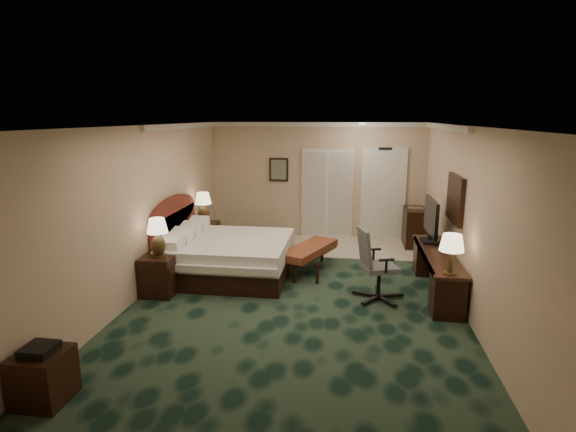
# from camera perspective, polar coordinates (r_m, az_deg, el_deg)

# --- Properties ---
(floor) EXTENTS (5.00, 7.50, 0.00)m
(floor) POSITION_cam_1_polar(r_m,az_deg,el_deg) (7.37, 1.21, -10.08)
(floor) COLOR black
(floor) RESTS_ON ground
(ceiling) EXTENTS (5.00, 7.50, 0.00)m
(ceiling) POSITION_cam_1_polar(r_m,az_deg,el_deg) (6.80, 1.32, 11.40)
(ceiling) COLOR silver
(ceiling) RESTS_ON wall_back
(wall_back) EXTENTS (5.00, 0.00, 2.70)m
(wall_back) POSITION_cam_1_polar(r_m,az_deg,el_deg) (10.64, 3.67, 4.51)
(wall_back) COLOR #B1A58B
(wall_back) RESTS_ON ground
(wall_front) EXTENTS (5.00, 0.00, 2.70)m
(wall_front) POSITION_cam_1_polar(r_m,az_deg,el_deg) (3.45, -6.34, -13.13)
(wall_front) COLOR #B1A58B
(wall_front) RESTS_ON ground
(wall_left) EXTENTS (0.00, 7.50, 2.70)m
(wall_left) POSITION_cam_1_polar(r_m,az_deg,el_deg) (7.66, -17.64, 0.77)
(wall_left) COLOR #B1A58B
(wall_left) RESTS_ON ground
(wall_right) EXTENTS (0.00, 7.50, 2.70)m
(wall_right) POSITION_cam_1_polar(r_m,az_deg,el_deg) (7.12, 21.67, -0.40)
(wall_right) COLOR #B1A58B
(wall_right) RESTS_ON ground
(crown_molding) EXTENTS (5.00, 7.50, 0.10)m
(crown_molding) POSITION_cam_1_polar(r_m,az_deg,el_deg) (6.80, 1.32, 10.98)
(crown_molding) COLOR silver
(crown_molding) RESTS_ON wall_back
(tile_patch) EXTENTS (3.20, 1.70, 0.01)m
(tile_patch) POSITION_cam_1_polar(r_m,az_deg,el_deg) (10.06, 8.31, -3.91)
(tile_patch) COLOR beige
(tile_patch) RESTS_ON ground
(headboard) EXTENTS (0.12, 2.00, 1.40)m
(headboard) POSITION_cam_1_polar(r_m,az_deg,el_deg) (8.67, -14.18, -2.09)
(headboard) COLOR #481810
(headboard) RESTS_ON ground
(entry_door) EXTENTS (1.02, 0.06, 2.18)m
(entry_door) POSITION_cam_1_polar(r_m,az_deg,el_deg) (10.65, 11.98, 2.64)
(entry_door) COLOR silver
(entry_door) RESTS_ON ground
(closet_doors) EXTENTS (1.20, 0.06, 2.10)m
(closet_doors) POSITION_cam_1_polar(r_m,az_deg,el_deg) (10.63, 4.97, 2.85)
(closet_doors) COLOR #B5B2A8
(closet_doors) RESTS_ON ground
(wall_art) EXTENTS (0.45, 0.06, 0.55)m
(wall_art) POSITION_cam_1_polar(r_m,az_deg,el_deg) (10.67, -1.18, 5.92)
(wall_art) COLOR #476651
(wall_art) RESTS_ON wall_back
(wall_mirror) EXTENTS (0.05, 0.95, 0.75)m
(wall_mirror) POSITION_cam_1_polar(r_m,az_deg,el_deg) (7.65, 20.47, 2.07)
(wall_mirror) COLOR white
(wall_mirror) RESTS_ON wall_right
(bed) EXTENTS (2.13, 1.97, 0.67)m
(bed) POSITION_cam_1_polar(r_m,az_deg,el_deg) (8.25, -7.39, -5.19)
(bed) COLOR silver
(bed) RESTS_ON ground
(nightstand_near) EXTENTS (0.52, 0.59, 0.65)m
(nightstand_near) POSITION_cam_1_polar(r_m,az_deg,el_deg) (7.63, -15.93, -7.19)
(nightstand_near) COLOR black
(nightstand_near) RESTS_ON ground
(nightstand_far) EXTENTS (0.51, 0.59, 0.64)m
(nightstand_far) POSITION_cam_1_polar(r_m,az_deg,el_deg) (9.68, -10.47, -2.72)
(nightstand_far) COLOR black
(nightstand_far) RESTS_ON ground
(lamp_near) EXTENTS (0.41, 0.41, 0.62)m
(lamp_near) POSITION_cam_1_polar(r_m,az_deg,el_deg) (7.42, -16.21, -2.64)
(lamp_near) COLOR black
(lamp_near) RESTS_ON nightstand_near
(lamp_far) EXTENTS (0.36, 0.36, 0.64)m
(lamp_far) POSITION_cam_1_polar(r_m,az_deg,el_deg) (9.58, -10.70, 1.05)
(lamp_far) COLOR black
(lamp_far) RESTS_ON nightstand_far
(bed_bench) EXTENTS (1.02, 1.52, 0.49)m
(bed_bench) POSITION_cam_1_polar(r_m,az_deg,el_deg) (8.40, 2.71, -5.44)
(bed_bench) COLOR maroon
(bed_bench) RESTS_ON ground
(side_table) EXTENTS (0.50, 0.50, 0.53)m
(side_table) POSITION_cam_1_polar(r_m,az_deg,el_deg) (5.41, -28.68, -17.49)
(side_table) COLOR black
(side_table) RESTS_ON ground
(desk) EXTENTS (0.50, 2.31, 0.67)m
(desk) POSITION_cam_1_polar(r_m,az_deg,el_deg) (7.79, 18.32, -6.85)
(desk) COLOR black
(desk) RESTS_ON ground
(tv) EXTENTS (0.10, 0.99, 0.77)m
(tv) POSITION_cam_1_polar(r_m,az_deg,el_deg) (8.20, 17.70, -0.60)
(tv) COLOR black
(tv) RESTS_ON desk
(desk_lamp) EXTENTS (0.34, 0.34, 0.59)m
(desk_lamp) POSITION_cam_1_polar(r_m,az_deg,el_deg) (6.66, 20.00, -4.59)
(desk_lamp) COLOR black
(desk_lamp) RESTS_ON desk
(desk_chair) EXTENTS (0.84, 0.81, 1.16)m
(desk_chair) POSITION_cam_1_polar(r_m,az_deg,el_deg) (7.19, 11.54, -6.00)
(desk_chair) COLOR #54555A
(desk_chair) RESTS_ON ground
(minibar) EXTENTS (0.45, 0.80, 0.85)m
(minibar) POSITION_cam_1_polar(r_m,az_deg,el_deg) (10.34, 15.75, -1.41)
(minibar) COLOR black
(minibar) RESTS_ON ground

